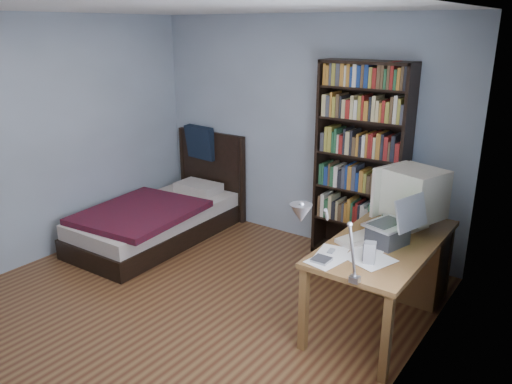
# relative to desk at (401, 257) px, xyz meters

# --- Properties ---
(room) EXTENTS (4.20, 4.24, 2.50)m
(room) POSITION_rel_desk_xyz_m (-1.48, -1.38, 0.84)
(room) COLOR #542A18
(room) RESTS_ON ground
(desk) EXTENTS (0.75, 1.55, 0.73)m
(desk) POSITION_rel_desk_xyz_m (0.00, 0.00, 0.00)
(desk) COLOR brown
(desk) RESTS_ON floor
(crt_monitor) EXTENTS (0.57, 0.53, 0.52)m
(crt_monitor) POSITION_rel_desk_xyz_m (0.04, -0.02, 0.61)
(crt_monitor) COLOR #BEB49D
(crt_monitor) RESTS_ON desk
(laptop) EXTENTS (0.43, 0.41, 0.43)m
(laptop) POSITION_rel_desk_xyz_m (0.05, -0.49, 0.43)
(laptop) COLOR #2D2D30
(laptop) RESTS_ON desk
(desk_lamp) EXTENTS (0.26, 0.57, 0.67)m
(desk_lamp) POSITION_rel_desk_xyz_m (-0.04, -1.61, 0.86)
(desk_lamp) COLOR #99999E
(desk_lamp) RESTS_ON desk
(keyboard) EXTENTS (0.32, 0.50, 0.04)m
(keyboard) POSITION_rel_desk_xyz_m (-0.16, -0.52, 0.33)
(keyboard) COLOR #B8AB99
(keyboard) RESTS_ON desk
(speaker) EXTENTS (0.10, 0.10, 0.16)m
(speaker) POSITION_rel_desk_xyz_m (0.06, -0.89, 0.40)
(speaker) COLOR gray
(speaker) RESTS_ON desk
(soda_can) EXTENTS (0.07, 0.07, 0.13)m
(soda_can) POSITION_rel_desk_xyz_m (-0.10, -0.19, 0.38)
(soda_can) COLOR #083E10
(soda_can) RESTS_ON desk
(mouse) EXTENTS (0.06, 0.11, 0.04)m
(mouse) POSITION_rel_desk_xyz_m (-0.03, -0.10, 0.33)
(mouse) COLOR silver
(mouse) RESTS_ON desk
(phone_silver) EXTENTS (0.08, 0.10, 0.02)m
(phone_silver) POSITION_rel_desk_xyz_m (-0.21, -0.70, 0.33)
(phone_silver) COLOR #BBBBC0
(phone_silver) RESTS_ON desk
(phone_grey) EXTENTS (0.05, 0.09, 0.02)m
(phone_grey) POSITION_rel_desk_xyz_m (-0.25, -0.88, 0.33)
(phone_grey) COLOR gray
(phone_grey) RESTS_ON desk
(external_drive) EXTENTS (0.12, 0.12, 0.03)m
(external_drive) POSITION_rel_desk_xyz_m (-0.24, -1.07, 0.33)
(external_drive) COLOR gray
(external_drive) RESTS_ON desk
(bookshelf) EXTENTS (0.93, 0.30, 2.06)m
(bookshelf) POSITION_rel_desk_xyz_m (-0.68, 0.56, 0.62)
(bookshelf) COLOR black
(bookshelf) RESTS_ON floor
(bed) EXTENTS (1.18, 2.09, 1.16)m
(bed) POSITION_rel_desk_xyz_m (-2.78, -0.24, -0.16)
(bed) COLOR black
(bed) RESTS_ON floor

